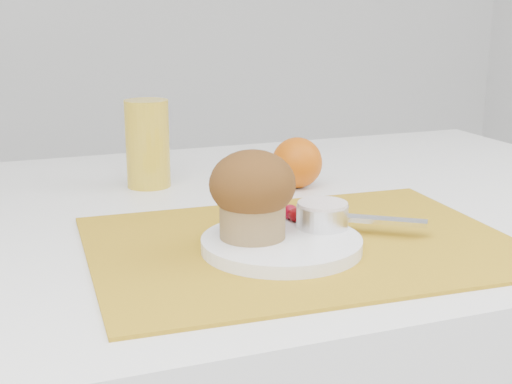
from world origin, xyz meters
name	(u,v)px	position (x,y,z in m)	size (l,w,h in m)	color
placemat	(302,243)	(-0.02, -0.13, 0.75)	(0.48, 0.35, 0.00)	#B68819
plate	(282,244)	(-0.06, -0.14, 0.76)	(0.18, 0.18, 0.01)	white
ramekin	(322,216)	(0.00, -0.12, 0.78)	(0.06, 0.06, 0.03)	silver
cream	(323,205)	(0.00, -0.12, 0.79)	(0.06, 0.06, 0.01)	silver
raspberry_near	(290,212)	(-0.02, -0.08, 0.78)	(0.02, 0.02, 0.02)	#610210
raspberry_far	(296,215)	(-0.02, -0.10, 0.78)	(0.02, 0.02, 0.02)	#580205
butter_knife	(332,216)	(0.03, -0.10, 0.77)	(0.22, 0.02, 0.01)	white
orange	(297,163)	(0.08, 0.12, 0.79)	(0.07, 0.07, 0.07)	#CC5807
juice_glass	(148,144)	(-0.13, 0.20, 0.81)	(0.06, 0.06, 0.13)	gold
muffin	(252,192)	(-0.08, -0.13, 0.82)	(0.09, 0.09, 0.10)	#977849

